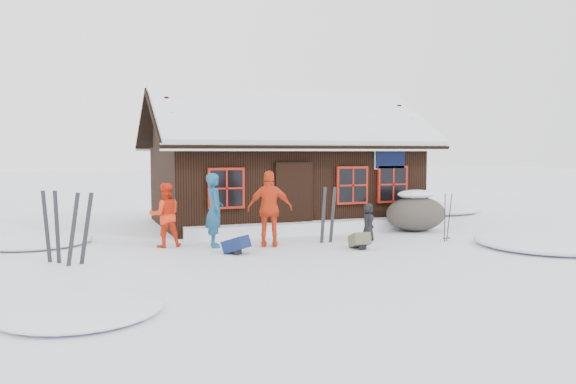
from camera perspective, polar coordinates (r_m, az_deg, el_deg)
name	(u,v)px	position (r m, az deg, el deg)	size (l,w,h in m)	color
ground	(296,248)	(13.78, 0.82, -5.75)	(120.00, 120.00, 0.00)	white
mountain_hut	(282,175)	(18.78, -0.58, 1.73)	(8.90, 6.09, 4.42)	black
snow_drift	(315,227)	(16.38, 2.76, -3.55)	(7.60, 0.60, 0.35)	white
snow_mounds	(325,234)	(16.12, 3.82, -4.31)	(20.60, 13.20, 0.48)	white
skier_teal	(214,210)	(13.98, -7.49, -1.84)	(0.67, 0.44, 1.84)	navy
skier_orange_left	(165,215)	(14.19, -12.38, -2.30)	(0.78, 0.60, 1.60)	red
skier_orange_right	(270,209)	(13.89, -1.85, -1.72)	(1.11, 0.46, 1.90)	red
skier_crouched	(368,222)	(15.02, 8.14, -3.05)	(0.49, 0.32, 1.00)	black
boulder	(416,212)	(17.11, 12.86, -2.04)	(1.87, 1.40, 1.10)	#49423A
ski_pair_left	(80,230)	(12.50, -20.40, -3.61)	(0.58, 0.15, 1.57)	black
ski_pair_mid	(52,228)	(12.95, -22.87, -3.38)	(0.37, 0.28, 1.59)	black
ski_pair_right	(328,216)	(14.58, 4.08, -2.44)	(0.43, 0.14, 1.50)	black
ski_poles	(447,218)	(15.38, 15.85, -2.57)	(0.23, 0.11, 1.30)	black
backpack_blue	(236,248)	(13.10, -5.28, -5.64)	(0.41, 0.54, 0.29)	#111E4A
backpack_olive	(359,243)	(13.80, 7.27, -5.16)	(0.40, 0.53, 0.29)	#50513A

